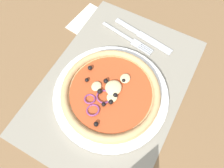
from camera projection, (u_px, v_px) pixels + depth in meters
ground_plane at (114, 87)px, 59.54cm from camera, size 190.00×140.00×2.40cm
placemat at (114, 85)px, 58.28cm from camera, size 51.19×35.92×0.40cm
plate at (111, 95)px, 56.11cm from camera, size 29.97×29.97×1.26cm
pizza at (111, 92)px, 54.56cm from camera, size 25.56×25.56×2.61cm
fork at (129, 39)px, 64.29cm from camera, size 4.50×18.00×0.44cm
knife at (143, 36)px, 64.75cm from camera, size 4.88×20.00×0.62cm
napkin at (92, 23)px, 67.57cm from camera, size 13.87×12.78×0.36cm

